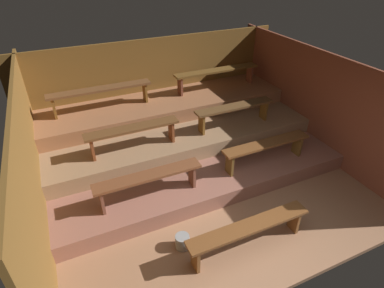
{
  "coord_description": "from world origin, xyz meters",
  "views": [
    {
      "loc": [
        -2.24,
        -2.21,
        4.04
      ],
      "look_at": [
        -0.05,
        2.57,
        0.67
      ],
      "focal_mm": 29.35,
      "sensor_mm": 36.0,
      "label": 1
    }
  ],
  "objects_px": {
    "bench_lower_left": "(149,179)",
    "bench_middle_left": "(133,131)",
    "bench_floor_center": "(249,229)",
    "bench_upper_left": "(100,92)",
    "bench_lower_right": "(266,147)",
    "bench_middle_right": "(234,110)",
    "pail_floor": "(182,242)",
    "bench_upper_right": "(217,73)"
  },
  "relations": [
    {
      "from": "bench_floor_center",
      "to": "bench_middle_left",
      "type": "distance_m",
      "value": 2.8
    },
    {
      "from": "bench_floor_center",
      "to": "bench_lower_left",
      "type": "bearing_deg",
      "value": 128.18
    },
    {
      "from": "bench_middle_right",
      "to": "bench_upper_right",
      "type": "height_order",
      "value": "bench_upper_right"
    },
    {
      "from": "bench_lower_left",
      "to": "bench_middle_right",
      "type": "height_order",
      "value": "bench_middle_right"
    },
    {
      "from": "bench_middle_right",
      "to": "bench_upper_right",
      "type": "bearing_deg",
      "value": 77.98
    },
    {
      "from": "bench_lower_right",
      "to": "bench_upper_left",
      "type": "distance_m",
      "value": 3.67
    },
    {
      "from": "bench_upper_right",
      "to": "pail_floor",
      "type": "relative_size",
      "value": 9.38
    },
    {
      "from": "bench_middle_left",
      "to": "bench_middle_right",
      "type": "height_order",
      "value": "same"
    },
    {
      "from": "bench_lower_left",
      "to": "bench_upper_right",
      "type": "xyz_separation_m",
      "value": [
        2.62,
        2.5,
        0.64
      ]
    },
    {
      "from": "bench_lower_right",
      "to": "pail_floor",
      "type": "xyz_separation_m",
      "value": [
        -2.2,
        -0.98,
        -0.59
      ]
    },
    {
      "from": "bench_middle_left",
      "to": "bench_middle_right",
      "type": "distance_m",
      "value": 2.25
    },
    {
      "from": "bench_lower_left",
      "to": "bench_lower_right",
      "type": "xyz_separation_m",
      "value": [
        2.39,
        0.0,
        0.0
      ]
    },
    {
      "from": "bench_lower_left",
      "to": "bench_middle_left",
      "type": "height_order",
      "value": "bench_middle_left"
    },
    {
      "from": "bench_lower_right",
      "to": "bench_middle_right",
      "type": "distance_m",
      "value": 1.16
    },
    {
      "from": "bench_upper_left",
      "to": "bench_upper_right",
      "type": "bearing_deg",
      "value": 0.0
    },
    {
      "from": "bench_middle_right",
      "to": "pail_floor",
      "type": "bearing_deg",
      "value": -135.44
    },
    {
      "from": "bench_middle_left",
      "to": "pail_floor",
      "type": "height_order",
      "value": "bench_middle_left"
    },
    {
      "from": "bench_lower_right",
      "to": "bench_upper_right",
      "type": "bearing_deg",
      "value": 84.85
    },
    {
      "from": "bench_middle_left",
      "to": "bench_upper_right",
      "type": "distance_m",
      "value": 2.92
    },
    {
      "from": "bench_lower_right",
      "to": "pail_floor",
      "type": "relative_size",
      "value": 7.86
    },
    {
      "from": "bench_lower_right",
      "to": "bench_middle_left",
      "type": "xyz_separation_m",
      "value": [
        -2.32,
        1.12,
        0.31
      ]
    },
    {
      "from": "bench_floor_center",
      "to": "bench_lower_left",
      "type": "distance_m",
      "value": 1.82
    },
    {
      "from": "bench_floor_center",
      "to": "bench_upper_left",
      "type": "xyz_separation_m",
      "value": [
        -1.33,
        3.91,
        0.95
      ]
    },
    {
      "from": "pail_floor",
      "to": "bench_lower_right",
      "type": "bearing_deg",
      "value": 24.06
    },
    {
      "from": "bench_floor_center",
      "to": "bench_lower_left",
      "type": "relative_size",
      "value": 1.1
    },
    {
      "from": "bench_lower_left",
      "to": "bench_middle_left",
      "type": "xyz_separation_m",
      "value": [
        0.07,
        1.12,
        0.31
      ]
    },
    {
      "from": "bench_lower_right",
      "to": "bench_middle_left",
      "type": "relative_size",
      "value": 1.02
    },
    {
      "from": "bench_middle_right",
      "to": "pail_floor",
      "type": "xyz_separation_m",
      "value": [
        -2.13,
        -2.1,
        -0.9
      ]
    },
    {
      "from": "bench_floor_center",
      "to": "bench_upper_right",
      "type": "bearing_deg",
      "value": 68.89
    },
    {
      "from": "bench_lower_left",
      "to": "bench_upper_left",
      "type": "xyz_separation_m",
      "value": [
        -0.23,
        2.5,
        0.64
      ]
    },
    {
      "from": "bench_floor_center",
      "to": "bench_upper_right",
      "type": "xyz_separation_m",
      "value": [
        1.51,
        3.91,
        0.95
      ]
    },
    {
      "from": "bench_floor_center",
      "to": "bench_upper_left",
      "type": "height_order",
      "value": "bench_upper_left"
    },
    {
      "from": "bench_lower_right",
      "to": "pail_floor",
      "type": "bearing_deg",
      "value": -155.94
    },
    {
      "from": "bench_lower_left",
      "to": "bench_middle_right",
      "type": "xyz_separation_m",
      "value": [
        2.32,
        1.12,
        0.31
      ]
    },
    {
      "from": "pail_floor",
      "to": "bench_upper_right",
      "type": "bearing_deg",
      "value": 55.12
    },
    {
      "from": "bench_middle_left",
      "to": "bench_middle_right",
      "type": "bearing_deg",
      "value": 0.0
    },
    {
      "from": "bench_upper_left",
      "to": "bench_lower_right",
      "type": "bearing_deg",
      "value": -43.68
    },
    {
      "from": "bench_floor_center",
      "to": "pail_floor",
      "type": "height_order",
      "value": "bench_floor_center"
    },
    {
      "from": "bench_upper_left",
      "to": "bench_lower_left",
      "type": "bearing_deg",
      "value": -84.85
    },
    {
      "from": "bench_upper_right",
      "to": "bench_floor_center",
      "type": "bearing_deg",
      "value": -111.11
    },
    {
      "from": "bench_upper_right",
      "to": "pail_floor",
      "type": "xyz_separation_m",
      "value": [
        -2.43,
        -3.48,
        -1.23
      ]
    },
    {
      "from": "bench_floor_center",
      "to": "pail_floor",
      "type": "xyz_separation_m",
      "value": [
        -0.92,
        0.43,
        -0.28
      ]
    }
  ]
}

